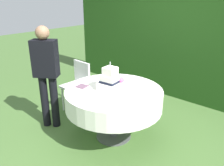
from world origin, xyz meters
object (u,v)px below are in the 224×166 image
Objects in this scene: cake_table at (114,98)px; wedding_cake at (111,81)px; serving_plate_near at (145,85)px; standing_person at (46,71)px; napkin_stack at (82,86)px; garden_chair at (78,82)px; serving_plate_far at (145,102)px; serving_plate_left at (127,78)px.

wedding_cake is at bearing -129.19° from cake_table.
cake_table is 9.33× the size of serving_plate_near.
standing_person reaches higher than wedding_cake.
wedding_cake is 2.81× the size of napkin_stack.
garden_chair is at bearing -172.90° from serving_plate_near.
napkin_stack is at bearing -154.55° from wedding_cake.
serving_plate_far is at bearing 12.93° from standing_person.
serving_plate_near is 0.39m from serving_plate_left.
serving_plate_near is at bearing -11.06° from serving_plate_left.
garden_chair reaches higher than serving_plate_far.
garden_chair is at bearing -165.62° from serving_plate_left.
serving_plate_near is 0.99× the size of serving_plate_left.
standing_person is (0.10, -0.68, 0.39)m from garden_chair.
cake_table is at bearing 23.46° from standing_person.
wedding_cake is at bearing -120.40° from serving_plate_near.
garden_chair is (-1.04, 0.29, -0.35)m from wedding_cake.
serving_plate_left is at bearing 69.17° from napkin_stack.
garden_chair is at bearing 164.19° from wedding_cake.
serving_plate_far is at bearing -11.43° from garden_chair.
standing_person is at bearing -81.87° from garden_chair.
napkin_stack reaches higher than cake_table.
serving_plate_near is 0.17× the size of garden_chair.
wedding_cake is 0.54m from serving_plate_near.
standing_person reaches higher than serving_plate_near.
serving_plate_left is at bearing 14.38° from garden_chair.
garden_chair is (-1.31, -0.16, -0.23)m from serving_plate_near.
cake_table is at bearing -119.57° from serving_plate_near.
standing_person is (-0.56, -0.20, 0.16)m from napkin_stack.
wedding_cake is 2.74× the size of serving_plate_near.
serving_plate_left is at bearing 102.01° from wedding_cake.
wedding_cake is 3.97× the size of serving_plate_far.
standing_person is (-0.83, -0.92, 0.16)m from serving_plate_left.
serving_plate_far is 0.06× the size of standing_person.
serving_plate_near is 1.34m from garden_chair.
serving_plate_left is 1.03× the size of napkin_stack.
cake_table is 0.49m from napkin_stack.
serving_plate_far is (0.32, -0.49, 0.00)m from serving_plate_near.
cake_table is 13.48× the size of serving_plate_far.
standing_person reaches higher than serving_plate_left.
serving_plate_left is at bearing 141.05° from serving_plate_far.
serving_plate_far is at bearing 8.69° from napkin_stack.
garden_chair is (-1.07, 0.26, -0.09)m from cake_table.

